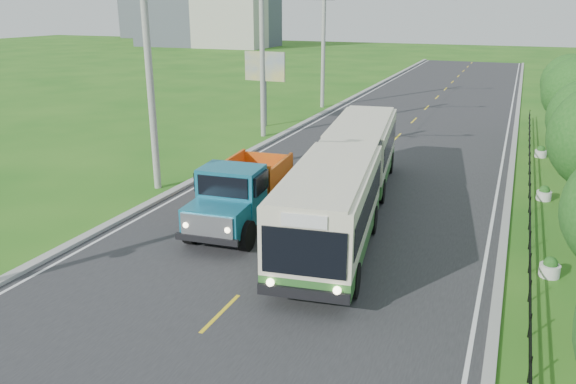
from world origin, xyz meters
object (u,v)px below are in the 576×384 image
Objects in this scene: planter_mid at (544,194)px; planter_far at (541,152)px; tree_back at (570,85)px; dump_truck at (241,190)px; bus at (348,173)px; pole_near at (150,79)px; billboard_left at (265,71)px; pole_mid at (263,57)px; planter_near at (550,268)px; pole_far at (324,45)px.

planter_mid is 1.00× the size of planter_far.
dump_truck is at bearing -121.70° from tree_back.
bus is (-8.77, -17.44, -1.78)m from tree_back.
planter_far is at bearing 37.63° from pole_near.
planter_mid is at bearing 30.29° from dump_truck.
bus is at bearing 30.27° from dump_truck.
planter_mid is at bearing 27.26° from bus.
planter_mid is 0.13× the size of billboard_left.
tree_back is (18.12, 5.14, -1.44)m from pole_mid.
pole_near reaches higher than dump_truck.
planter_near is at bearing -93.57° from tree_back.
planter_mid is 13.59m from dump_truck.
planter_mid is 0.04× the size of bus.
bus is at bearing -52.75° from pole_mid.
pole_near is 14.93× the size of planter_far.
bus reaches higher than planter_mid.
pole_near is 21.83m from planter_far.
planter_mid is (16.86, -19.00, -4.81)m from pole_far.
tree_back reaches higher than bus.
bus is (-7.51, -5.30, 1.59)m from planter_mid.
billboard_left is (-18.10, 2.00, 3.58)m from planter_far.
billboard_left is at bearing 173.69° from planter_far.
pole_far reaches higher than planter_near.
bus is at bearing -1.84° from pole_near.
planter_far is (16.86, 1.00, -4.81)m from pole_mid.
dump_truck is (5.80, -26.80, -3.62)m from pole_far.
pole_near is 1.00× the size of pole_far.
planter_near is 0.13× the size of billboard_left.
planter_near is (16.86, -3.00, -4.81)m from pole_near.
planter_near is 1.00× the size of planter_mid.
planter_far is (0.00, 8.00, 0.00)m from planter_mid.
bus is 4.36m from dump_truck.
pole_far reaches higher than dump_truck.
pole_mid is 12.00m from pole_far.
planter_near is 0.04× the size of bus.
pole_far is 0.61× the size of bus.
pole_mid is at bearing -176.61° from planter_far.
pole_far is at bearing 131.59° from planter_mid.
planter_far is at bearing -6.31° from billboard_left.
planter_far is at bearing 90.00° from planter_near.
dump_truck is (7.04, -17.80, -2.39)m from billboard_left.
pole_mid reaches higher than bus.
planter_mid is 20.99m from billboard_left.
pole_near is 18.23m from planter_mid.
planter_near is at bearing -5.93° from dump_truck.
planter_near is 8.00m from planter_mid.
planter_near is (16.86, -27.00, -4.81)m from pole_far.
planter_near is (-1.26, -20.14, -3.37)m from tree_back.
billboard_left reaches higher than dump_truck.
tree_back is 23.54m from dump_truck.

